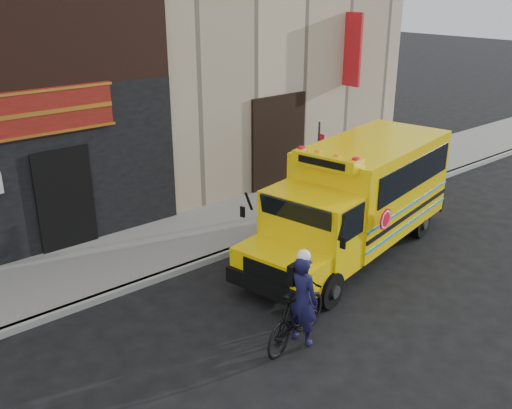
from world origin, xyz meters
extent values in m
plane|color=black|center=(0.00, 0.00, 0.00)|extent=(120.00, 120.00, 0.00)
cube|color=gray|center=(0.00, 2.60, 0.07)|extent=(40.00, 0.20, 0.15)
cube|color=slate|center=(0.00, 4.10, 0.07)|extent=(40.00, 3.00, 0.15)
cube|color=black|center=(-3.20, 5.40, 1.40)|extent=(1.30, 0.10, 2.50)
cube|color=#B5141B|center=(7.00, 5.15, 4.35)|extent=(0.10, 0.70, 2.40)
cylinder|color=black|center=(-0.07, -0.71, 0.40)|extent=(0.84, 0.43, 0.80)
cylinder|color=black|center=(-0.45, 1.15, 0.40)|extent=(0.84, 0.43, 0.80)
cylinder|color=black|center=(4.44, 0.21, 0.40)|extent=(0.84, 0.43, 0.80)
cylinder|color=black|center=(4.06, 2.07, 0.40)|extent=(0.84, 0.43, 0.80)
cube|color=#DFB604|center=(-0.70, 0.13, 0.80)|extent=(1.38, 2.16, 0.70)
cube|color=black|center=(-1.24, 0.02, 0.55)|extent=(0.53, 2.03, 0.35)
cube|color=#DFB604|center=(0.38, 0.35, 1.30)|extent=(1.59, 2.30, 1.70)
cube|color=black|center=(-0.18, 0.24, 1.70)|extent=(0.42, 1.78, 0.90)
cube|color=#DFB604|center=(3.17, 0.92, 1.62)|extent=(4.85, 3.05, 2.25)
cube|color=black|center=(5.41, 1.37, 0.55)|extent=(0.56, 2.18, 0.30)
cube|color=black|center=(3.49, -0.15, 2.10)|extent=(3.83, 0.82, 0.75)
cube|color=#DFB604|center=(0.97, 0.47, 2.78)|extent=(0.81, 1.67, 0.28)
cylinder|color=red|center=(1.67, -0.71, 1.55)|extent=(0.52, 0.13, 0.52)
cylinder|color=#3C433F|center=(3.56, 3.24, 1.38)|extent=(0.06, 0.06, 2.76)
cube|color=#B5141B|center=(3.57, 3.16, 2.25)|extent=(0.03, 0.24, 0.35)
cube|color=white|center=(3.57, 3.16, 1.81)|extent=(0.03, 0.24, 0.30)
imported|color=black|center=(-1.48, -1.20, 0.60)|extent=(2.06, 1.06, 1.19)
imported|color=black|center=(-1.44, -1.30, 0.91)|extent=(0.56, 0.74, 1.82)
camera|label=1|loc=(-8.01, -7.85, 6.48)|focal=40.00mm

